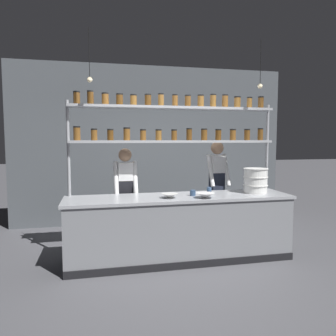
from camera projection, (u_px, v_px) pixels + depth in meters
ground_plane at (180, 259)px, 4.71m from camera, size 40.00×40.00×0.00m
back_wall at (152, 145)px, 6.77m from camera, size 5.61×0.12×3.20m
prep_counter at (180, 228)px, 4.67m from camera, size 3.21×0.76×0.92m
spice_shelf_unit at (174, 126)px, 4.86m from camera, size 3.09×0.28×2.40m
chef_left at (126, 193)px, 5.03m from camera, size 0.36×0.28×1.58m
chef_center at (217, 184)px, 5.50m from camera, size 0.38×0.31×1.68m
container_stack at (256, 181)px, 4.88m from camera, size 0.36×0.36×0.37m
prep_bowl_near_left at (205, 196)px, 4.47m from camera, size 0.26×0.26×0.07m
prep_bowl_center_front at (170, 196)px, 4.47m from camera, size 0.23×0.23×0.06m
serving_cup_front at (193, 193)px, 4.66m from camera, size 0.08×0.08×0.08m
serving_cup_by_board at (209, 190)px, 4.92m from camera, size 0.07×0.07×0.08m
pendant_light_row at (180, 80)px, 4.49m from camera, size 2.48×0.07×0.69m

